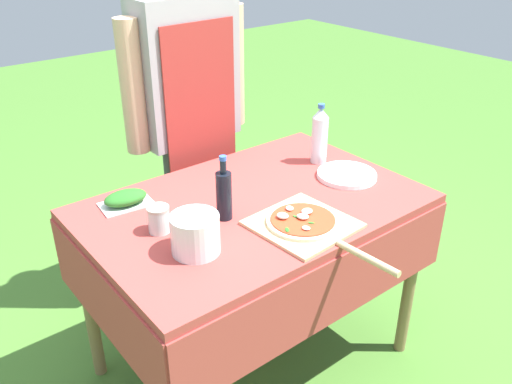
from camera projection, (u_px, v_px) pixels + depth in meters
name	position (u px, v px, depth m)	size (l,w,h in m)	color
ground_plane	(254.00, 359.00, 2.46)	(12.00, 12.00, 0.00)	#477A2D
prep_table	(254.00, 225.00, 2.13)	(1.29, 0.87, 0.82)	#A83D38
person_cook	(188.00, 106.00, 2.49)	(0.64, 0.23, 1.72)	#4C4C51
pizza_on_peel	(306.00, 224.00, 1.91)	(0.35, 0.58, 0.05)	#D1B27F
oil_bottle	(224.00, 194.00, 1.93)	(0.06, 0.06, 0.25)	black
water_bottle	(320.00, 135.00, 2.35)	(0.07, 0.07, 0.27)	silver
herb_container	(126.00, 199.00, 2.05)	(0.20, 0.14, 0.06)	silver
mixing_tub	(195.00, 234.00, 1.75)	(0.16, 0.16, 0.13)	silver
plate_stack	(347.00, 175.00, 2.27)	(0.25, 0.25, 0.02)	white
sauce_jar	(159.00, 221.00, 1.88)	(0.08, 0.08, 0.10)	silver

